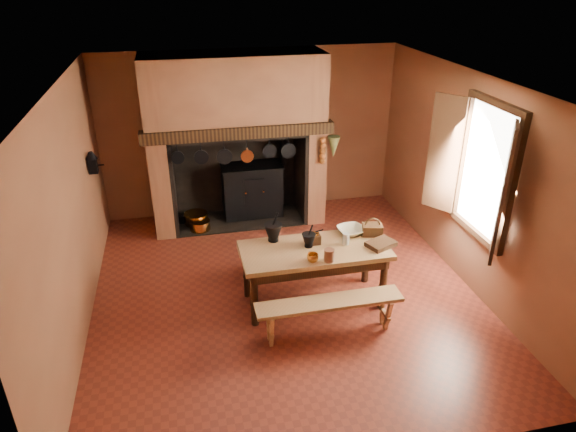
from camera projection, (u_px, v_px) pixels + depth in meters
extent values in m
plane|color=maroon|center=(285.00, 292.00, 6.95)|extent=(5.50, 5.50, 0.00)
plane|color=silver|center=(284.00, 83.00, 5.71)|extent=(5.50, 5.50, 0.00)
cube|color=#905939|center=(251.00, 133.00, 8.73)|extent=(5.00, 0.02, 2.80)
cube|color=#905939|center=(70.00, 217.00, 5.84)|extent=(0.02, 5.50, 2.80)
cube|color=#905939|center=(468.00, 181.00, 6.81)|extent=(0.02, 5.50, 2.80)
cube|color=#905939|center=(360.00, 342.00, 3.92)|extent=(5.00, 0.02, 2.80)
cube|color=#905939|center=(157.00, 148.00, 8.04)|extent=(0.30, 0.90, 2.80)
cube|color=#905939|center=(311.00, 137.00, 8.52)|extent=(0.30, 0.90, 2.80)
cube|color=#905939|center=(234.00, 93.00, 7.93)|extent=(2.20, 0.90, 1.20)
cube|color=#301E0D|center=(239.00, 132.00, 7.80)|extent=(2.95, 0.22, 0.18)
cube|color=black|center=(235.00, 168.00, 8.91)|extent=(2.20, 0.06, 1.60)
cube|color=black|center=(240.00, 219.00, 8.90)|extent=(2.20, 0.90, 0.02)
cube|color=black|center=(252.00, 191.00, 8.88)|extent=(1.00, 0.50, 0.90)
cube|color=black|center=(252.00, 166.00, 8.66)|extent=(1.04, 0.54, 0.04)
cube|color=black|center=(254.00, 192.00, 8.61)|extent=(0.35, 0.02, 0.45)
cylinder|color=black|center=(283.00, 145.00, 8.63)|extent=(0.10, 0.10, 0.70)
cylinder|color=#BA772B|center=(246.00, 193.00, 8.56)|extent=(0.03, 0.03, 0.03)
cylinder|color=#BA772B|center=(263.00, 192.00, 8.62)|extent=(0.03, 0.03, 0.03)
cylinder|color=#BA772B|center=(196.00, 219.00, 8.71)|extent=(0.40, 0.40, 0.20)
cylinder|color=#BA772B|center=(200.00, 225.00, 8.51)|extent=(0.34, 0.34, 0.18)
cube|color=black|center=(184.00, 218.00, 8.77)|extent=(0.18, 0.18, 0.16)
cone|color=#56612E|center=(334.00, 147.00, 8.13)|extent=(0.20, 0.20, 0.35)
cube|color=white|center=(488.00, 171.00, 6.32)|extent=(0.02, 1.00, 1.60)
cube|color=black|center=(498.00, 103.00, 5.94)|extent=(0.08, 1.16, 0.08)
cube|color=black|center=(474.00, 231.00, 6.69)|extent=(0.08, 1.16, 0.08)
cube|color=black|center=(503.00, 194.00, 5.68)|extent=(0.29, 0.39, 1.60)
cube|color=black|center=(444.00, 154.00, 6.87)|extent=(0.29, 0.39, 1.60)
cube|color=black|center=(93.00, 166.00, 7.19)|extent=(0.12, 0.12, 0.22)
cone|color=black|center=(91.00, 155.00, 7.13)|extent=(0.16, 0.16, 0.10)
cylinder|color=black|center=(100.00, 165.00, 7.21)|extent=(0.12, 0.02, 0.02)
cube|color=#AC824F|center=(315.00, 250.00, 6.42)|extent=(1.85, 0.82, 0.06)
cube|color=black|center=(314.00, 257.00, 6.46)|extent=(1.73, 0.70, 0.14)
cylinder|color=black|center=(254.00, 299.00, 6.17)|extent=(0.09, 0.09, 0.74)
cylinder|color=black|center=(383.00, 283.00, 6.49)|extent=(0.09, 0.09, 0.74)
cylinder|color=black|center=(247.00, 272.00, 6.71)|extent=(0.09, 0.09, 0.74)
cylinder|color=black|center=(366.00, 258.00, 7.03)|extent=(0.09, 0.09, 0.74)
cube|color=#AC824F|center=(329.00, 302.00, 5.95)|extent=(1.74, 0.30, 0.04)
cube|color=#AC824F|center=(301.00, 245.00, 7.15)|extent=(1.77, 0.31, 0.04)
cylinder|color=black|center=(273.00, 239.00, 6.57)|extent=(0.14, 0.14, 0.04)
cone|color=black|center=(273.00, 231.00, 6.52)|extent=(0.23, 0.23, 0.19)
cylinder|color=black|center=(275.00, 219.00, 6.45)|extent=(0.09, 0.03, 0.19)
cylinder|color=black|center=(309.00, 245.00, 6.44)|extent=(0.10, 0.10, 0.03)
cone|color=black|center=(309.00, 239.00, 6.40)|extent=(0.18, 0.18, 0.15)
cylinder|color=black|center=(311.00, 230.00, 6.34)|extent=(0.07, 0.03, 0.14)
cube|color=black|center=(315.00, 239.00, 6.49)|extent=(0.13, 0.13, 0.12)
cylinder|color=#BA772B|center=(315.00, 234.00, 6.45)|extent=(0.09, 0.09, 0.03)
cylinder|color=black|center=(319.00, 231.00, 6.45)|extent=(0.11, 0.02, 0.03)
cylinder|color=#BA772B|center=(311.00, 256.00, 6.15)|extent=(0.09, 0.09, 0.09)
cylinder|color=#BA772B|center=(315.00, 238.00, 6.55)|extent=(0.10, 0.10, 0.09)
imported|color=beige|center=(351.00, 231.00, 6.73)|extent=(0.39, 0.39, 0.09)
cylinder|color=brown|center=(329.00, 255.00, 6.10)|extent=(0.16, 0.16, 0.15)
cylinder|color=beige|center=(346.00, 239.00, 6.47)|extent=(0.10, 0.10, 0.15)
cube|color=#482615|center=(372.00, 230.00, 6.70)|extent=(0.30, 0.24, 0.14)
torus|color=#482615|center=(373.00, 225.00, 6.66)|extent=(0.20, 0.07, 0.21)
cube|color=black|center=(381.00, 244.00, 6.44)|extent=(0.42, 0.36, 0.06)
imported|color=#BA772B|center=(313.00, 258.00, 6.09)|extent=(0.16, 0.16, 0.11)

